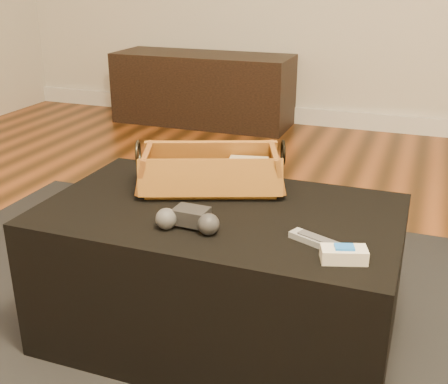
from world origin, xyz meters
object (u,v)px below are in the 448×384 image
(silver_remote, at_px, (321,242))
(wicker_basket, at_px, (211,173))
(media_cabinet, at_px, (203,89))
(cream_gadget, at_px, (344,254))
(game_controller, at_px, (189,219))
(tv_remote, at_px, (204,182))
(ottoman, at_px, (220,274))

(silver_remote, bearing_deg, wicker_basket, 146.13)
(media_cabinet, height_order, cream_gadget, media_cabinet)
(game_controller, xyz_separation_m, cream_gadget, (0.40, -0.03, -0.01))
(wicker_basket, xyz_separation_m, cream_gadget, (0.46, -0.32, -0.03))
(tv_remote, bearing_deg, wicker_basket, 30.87)
(ottoman, distance_m, tv_remote, 0.28)
(media_cabinet, height_order, silver_remote, media_cabinet)
(tv_remote, xyz_separation_m, game_controller, (0.07, -0.27, 0.00))
(wicker_basket, relative_size, silver_remote, 2.87)
(media_cabinet, bearing_deg, ottoman, -66.51)
(media_cabinet, distance_m, cream_gadget, 2.94)
(wicker_basket, distance_m, game_controller, 0.30)
(wicker_basket, bearing_deg, media_cabinet, 113.02)
(silver_remote, distance_m, cream_gadget, 0.09)
(media_cabinet, bearing_deg, silver_remote, -61.80)
(ottoman, height_order, silver_remote, silver_remote)
(wicker_basket, bearing_deg, ottoman, -59.25)
(game_controller, bearing_deg, silver_remote, 4.50)
(game_controller, bearing_deg, media_cabinet, 111.69)
(ottoman, relative_size, silver_remote, 5.91)
(media_cabinet, relative_size, silver_remote, 7.54)
(wicker_basket, bearing_deg, tv_remote, -122.12)
(ottoman, distance_m, silver_remote, 0.40)
(ottoman, distance_m, game_controller, 0.28)
(media_cabinet, distance_m, wicker_basket, 2.46)
(tv_remote, height_order, cream_gadget, same)
(ottoman, xyz_separation_m, silver_remote, (0.31, -0.13, 0.22))
(ottoman, bearing_deg, wicker_basket, 120.75)
(ottoman, relative_size, game_controller, 5.73)
(wicker_basket, relative_size, cream_gadget, 4.16)
(media_cabinet, xyz_separation_m, silver_remote, (1.35, -2.51, 0.19))
(media_cabinet, xyz_separation_m, game_controller, (1.01, -2.54, 0.21))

